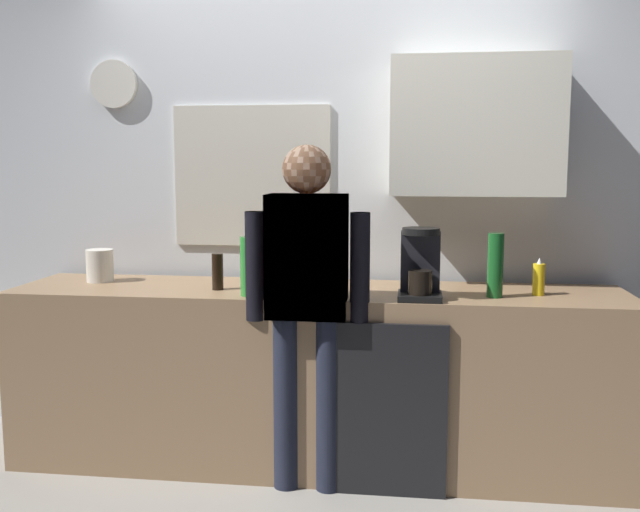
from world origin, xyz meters
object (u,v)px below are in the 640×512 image
dish_soap (539,279)px  cup_yellow_cup (411,283)px  coffee_maker (420,267)px  storage_canister (100,266)px  bottle_clear_soda (250,266)px  person_at_sink (307,289)px  person_guest (307,289)px  bottle_dark_sauce (218,272)px  bottle_green_wine (495,265)px

dish_soap → cup_yellow_cup: bearing=179.3°
coffee_maker → storage_canister: size_ratio=1.94×
bottle_clear_soda → storage_canister: size_ratio=1.65×
cup_yellow_cup → person_at_sink: 0.55m
person_guest → bottle_dark_sauce: bearing=-44.3°
bottle_dark_sauce → bottle_clear_soda: bearing=-34.6°
bottle_dark_sauce → person_guest: person_guest is taller
bottle_dark_sauce → person_guest: (0.48, -0.22, -0.04)m
bottle_green_wine → bottle_dark_sauce: bottle_green_wine is taller
bottle_clear_soda → person_guest: person_guest is taller
dish_soap → bottle_dark_sauce: bearing=-178.0°
person_at_sink → person_guest: bearing=0.0°
person_at_sink → bottle_clear_soda: bearing=160.0°
bottle_green_wine → bottle_clear_soda: bearing=-174.7°
bottle_clear_soda → storage_canister: bottle_clear_soda is taller
coffee_maker → person_at_sink: 0.53m
bottle_clear_soda → person_guest: (0.29, -0.09, -0.09)m
bottle_green_wine → bottle_dark_sauce: (-1.33, 0.03, -0.06)m
coffee_maker → person_at_sink: bearing=-166.9°
storage_canister → person_guest: 1.22m
bottle_clear_soda → cup_yellow_cup: 0.79m
bottle_dark_sauce → dish_soap: bearing=2.0°
dish_soap → person_at_sink: 1.10m
bottle_clear_soda → person_at_sink: (0.29, -0.09, -0.09)m
coffee_maker → bottle_green_wine: coffee_maker is taller
bottle_dark_sauce → cup_yellow_cup: bearing=3.7°
storage_canister → person_at_sink: person_at_sink is taller
person_at_sink → person_guest: size_ratio=1.00×
bottle_green_wine → storage_canister: (-2.02, 0.18, -0.06)m
bottle_green_wine → person_at_sink: 0.88m
cup_yellow_cup → person_guest: person_guest is taller
bottle_green_wine → dish_soap: bottle_green_wine is taller
person_at_sink → storage_canister: bearing=159.1°
bottle_green_wine → storage_canister: bearing=174.8°
dish_soap → storage_canister: 2.23m
coffee_maker → bottle_green_wine: 0.35m
bottle_green_wine → person_guest: 0.88m
cup_yellow_cup → dish_soap: bearing=-0.7°
bottle_dark_sauce → person_guest: bearing=-24.8°
coffee_maker → dish_soap: coffee_maker is taller
person_guest → bottle_clear_soda: bearing=-36.7°
bottle_green_wine → person_guest: size_ratio=0.19×
coffee_maker → bottle_dark_sauce: (-0.99, 0.10, -0.06)m
person_at_sink → cup_yellow_cup: bearing=28.4°
bottle_dark_sauce → bottle_clear_soda: bottle_clear_soda is taller
storage_canister → person_guest: (1.16, -0.38, -0.03)m
coffee_maker → dish_soap: 0.58m
coffee_maker → storage_canister: coffee_maker is taller
bottle_clear_soda → cup_yellow_cup: bottle_clear_soda is taller
dish_soap → person_guest: size_ratio=0.11×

